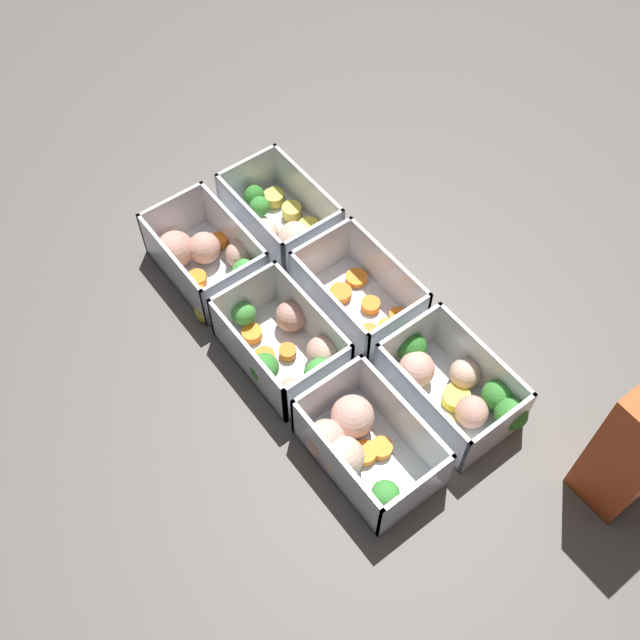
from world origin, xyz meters
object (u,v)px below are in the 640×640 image
at_px(container_far_center, 358,298).
at_px(juice_carton, 633,450).
at_px(container_near_center, 288,349).
at_px(container_far_left, 280,221).
at_px(container_far_right, 453,387).
at_px(container_near_left, 206,256).
at_px(container_near_right, 356,443).

xyz_separation_m(container_far_center, juice_carton, (0.36, 0.07, 0.07)).
height_order(container_near_center, container_far_left, same).
height_order(container_near_center, container_far_center, same).
bearing_deg(container_far_center, container_far_right, 2.26).
bearing_deg(container_near_left, juice_carton, 19.49).
height_order(container_far_right, juice_carton, juice_carton).
bearing_deg(juice_carton, container_near_left, -160.51).
height_order(container_near_center, container_near_right, same).
xyz_separation_m(container_near_left, container_near_center, (0.19, 0.00, 0.00)).
height_order(container_far_left, container_far_right, same).
bearing_deg(container_far_right, container_near_right, -95.42).
height_order(container_far_left, container_far_center, same).
xyz_separation_m(container_near_right, container_far_left, (-0.33, 0.13, -0.00)).
distance_m(container_near_left, juice_carton, 0.58).
bearing_deg(container_near_center, container_near_right, -4.96).
distance_m(container_near_center, container_near_right, 0.15).
bearing_deg(container_near_right, container_far_left, 158.91).
distance_m(container_near_center, container_far_right, 0.21).
distance_m(container_near_left, container_far_center, 0.21).
bearing_deg(container_far_center, container_far_left, -178.65).
bearing_deg(container_near_left, container_far_right, 19.99).
distance_m(container_near_right, container_far_center, 0.21).
bearing_deg(container_far_left, container_far_right, 1.81).
xyz_separation_m(container_near_center, container_far_center, (-0.01, 0.12, -0.00)).
xyz_separation_m(container_near_center, juice_carton, (0.35, 0.19, 0.07)).
distance_m(container_near_center, juice_carton, 0.41).
relative_size(container_near_center, container_far_center, 1.05).
bearing_deg(juice_carton, container_far_left, -172.04).
xyz_separation_m(container_near_left, container_far_right, (0.35, 0.13, 0.00)).
xyz_separation_m(container_near_center, container_far_right, (0.16, 0.13, 0.00)).
bearing_deg(container_near_right, container_far_right, 84.58).
bearing_deg(juice_carton, container_far_right, -161.45).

